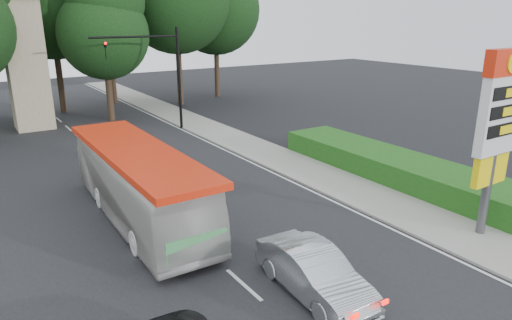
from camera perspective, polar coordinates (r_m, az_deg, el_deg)
road_surface at (r=20.96m, az=-13.18°, el=-4.99°), size 14.00×80.00×0.02m
sidewalk_right at (r=24.87m, az=5.42°, el=-0.87°), size 3.00×80.00×0.12m
hedge at (r=24.03m, az=17.06°, el=-0.89°), size 3.00×14.00×1.20m
gas_station_pylon at (r=17.97m, az=28.02°, el=4.51°), size 2.10×0.45×6.85m
traffic_signal_mast at (r=32.82m, az=-11.81°, el=11.55°), size 6.10×0.35×7.20m
monument at (r=36.73m, az=-26.90°, el=11.34°), size 3.00×3.00×10.05m
tree_monument_right at (r=37.20m, az=-18.71°, el=16.83°), size 6.72×6.72×13.20m
transit_bus at (r=18.72m, az=-14.41°, el=-3.00°), size 2.71×10.67×2.96m
sedan_silver at (r=13.83m, az=7.25°, el=-13.75°), size 1.78×4.43×1.43m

